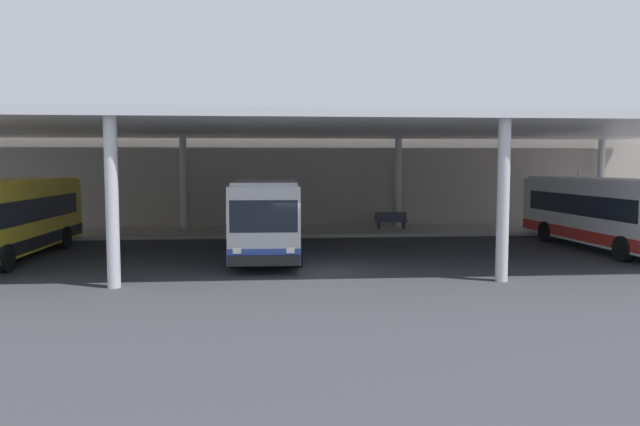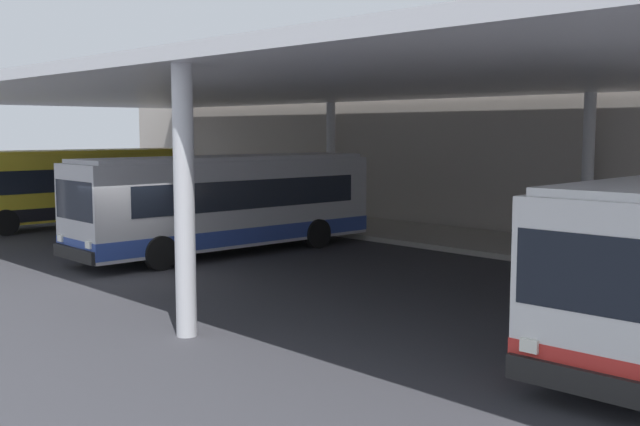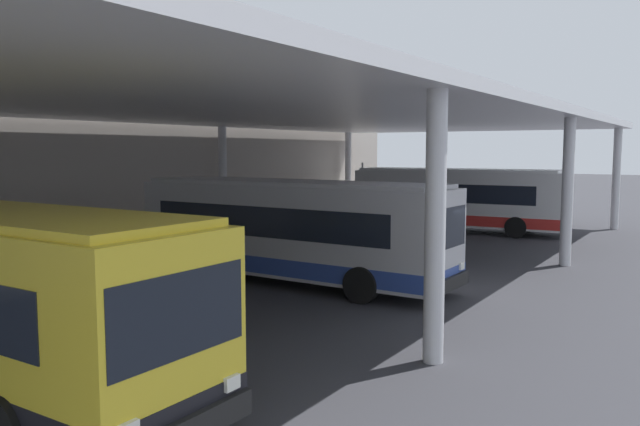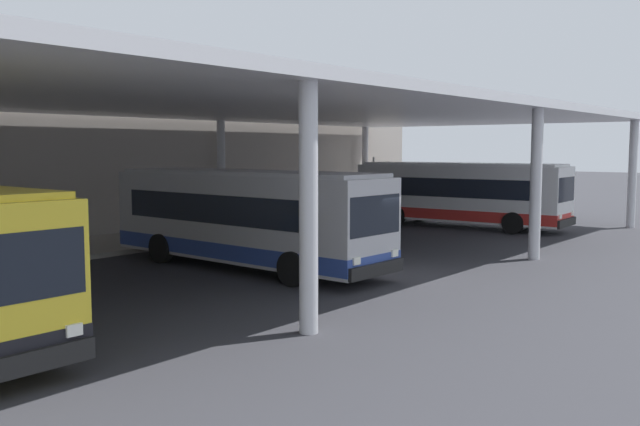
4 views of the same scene
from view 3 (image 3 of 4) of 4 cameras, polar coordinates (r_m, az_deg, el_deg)
ground_plane at (r=19.33m, az=10.13°, el=-6.71°), size 200.00×200.00×0.00m
platform_kerb at (r=26.02m, az=-14.63°, el=-3.42°), size 42.00×4.50×0.18m
station_building_facade at (r=28.18m, az=-19.33°, el=3.82°), size 48.00×1.60×6.72m
canopy_shelter at (r=21.59m, az=-3.42°, el=8.84°), size 40.00×17.00×5.55m
bus_second_bay at (r=19.76m, az=-2.65°, el=-1.49°), size 2.88×10.58×3.17m
bus_middle_bay at (r=33.07m, az=12.21°, el=1.27°), size 3.06×10.63×3.17m
bench_waiting at (r=29.92m, az=-7.14°, el=-1.01°), size 1.80×0.45×0.92m
banner_sign at (r=37.90m, az=3.84°, el=2.42°), size 0.70×0.12×3.20m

